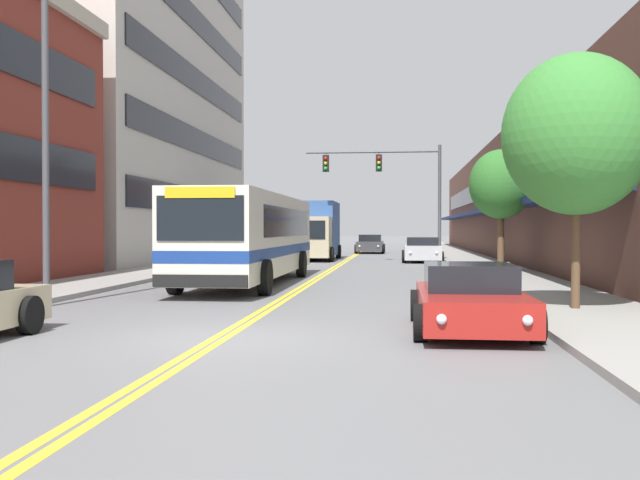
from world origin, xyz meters
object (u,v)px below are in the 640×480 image
(car_dark_grey_moving_lead, at_px, (370,244))
(fire_hydrant, at_px, (507,277))
(street_tree_right_near, at_px, (576,135))
(car_charcoal_parked_left_mid, at_px, (272,250))
(street_lamp_left_near, at_px, (55,83))
(traffic_signal_mast, at_px, (392,178))
(car_red_parked_right_foreground, at_px, (470,300))
(car_white_parked_left_near, at_px, (252,253))
(box_truck, at_px, (314,231))
(car_silver_parked_right_mid, at_px, (422,250))
(car_champagne_parked_right_far, at_px, (421,248))
(street_tree_right_mid, at_px, (501,185))
(city_bus, at_px, (251,234))

(car_dark_grey_moving_lead, xyz_separation_m, fire_hydrant, (5.08, -33.89, -0.12))
(street_tree_right_near, relative_size, fire_hydrant, 6.82)
(car_charcoal_parked_left_mid, distance_m, fire_hydrant, 23.86)
(street_lamp_left_near, relative_size, fire_hydrant, 11.30)
(traffic_signal_mast, bearing_deg, street_tree_right_near, -79.90)
(car_red_parked_right_foreground, relative_size, street_lamp_left_near, 0.49)
(car_white_parked_left_near, distance_m, box_truck, 7.03)
(car_charcoal_parked_left_mid, relative_size, street_lamp_left_near, 0.47)
(car_silver_parked_right_mid, xyz_separation_m, car_champagne_parked_right_far, (0.16, 6.27, -0.03))
(car_white_parked_left_near, height_order, street_tree_right_near, street_tree_right_near)
(traffic_signal_mast, xyz_separation_m, street_tree_right_mid, (4.39, -10.15, -1.01))
(car_silver_parked_right_mid, height_order, fire_hydrant, car_silver_parked_right_mid)
(traffic_signal_mast, bearing_deg, car_charcoal_parked_left_mid, 162.07)
(car_red_parked_right_foreground, distance_m, car_silver_parked_right_mid, 26.62)
(car_champagne_parked_right_far, bearing_deg, car_red_parked_right_foreground, -90.30)
(car_silver_parked_right_mid, height_order, box_truck, box_truck)
(city_bus, xyz_separation_m, car_silver_parked_right_mid, (6.24, 16.12, -1.03))
(street_lamp_left_near, distance_m, street_tree_right_near, 11.93)
(traffic_signal_mast, bearing_deg, fire_hydrant, -80.23)
(street_tree_right_near, height_order, fire_hydrant, street_tree_right_near)
(car_dark_grey_moving_lead, bearing_deg, car_red_parked_right_foreground, -85.22)
(car_silver_parked_right_mid, bearing_deg, car_dark_grey_moving_lead, 103.64)
(car_charcoal_parked_left_mid, bearing_deg, street_lamp_left_near, -91.40)
(car_red_parked_right_foreground, relative_size, traffic_signal_mast, 0.60)
(car_white_parked_left_near, height_order, street_lamp_left_near, street_lamp_left_near)
(car_white_parked_left_near, xyz_separation_m, traffic_signal_mast, (7.02, 3.76, 3.98))
(car_charcoal_parked_left_mid, height_order, car_champagne_parked_right_far, car_champagne_parked_right_far)
(car_champagne_parked_right_far, relative_size, fire_hydrant, 5.51)
(car_silver_parked_right_mid, bearing_deg, city_bus, -111.16)
(car_silver_parked_right_mid, bearing_deg, car_red_parked_right_foreground, -90.02)
(street_tree_right_near, bearing_deg, street_tree_right_mid, 88.91)
(car_white_parked_left_near, distance_m, street_tree_right_near, 22.68)
(car_champagne_parked_right_far, height_order, car_dark_grey_moving_lead, car_dark_grey_moving_lead)
(street_lamp_left_near, bearing_deg, car_white_parked_left_near, 87.95)
(city_bus, height_order, street_tree_right_near, street_tree_right_near)
(box_truck, xyz_separation_m, street_lamp_left_near, (-3.08, -25.82, 3.55))
(car_dark_grey_moving_lead, bearing_deg, box_truck, -103.40)
(car_silver_parked_right_mid, distance_m, car_dark_grey_moving_lead, 14.48)
(box_truck, xyz_separation_m, street_tree_right_near, (8.76, -26.00, 2.14))
(city_bus, height_order, street_lamp_left_near, street_lamp_left_near)
(box_truck, relative_size, street_tree_right_mid, 1.45)
(car_white_parked_left_near, relative_size, car_charcoal_parked_left_mid, 1.11)
(box_truck, distance_m, street_tree_right_near, 27.52)
(box_truck, relative_size, fire_hydrant, 8.77)
(car_charcoal_parked_left_mid, relative_size, box_truck, 0.61)
(box_truck, distance_m, fire_hydrant, 23.36)
(car_silver_parked_right_mid, distance_m, street_tree_right_near, 24.22)
(car_charcoal_parked_left_mid, xyz_separation_m, fire_hydrant, (10.39, -21.48, -0.07))
(car_charcoal_parked_left_mid, height_order, car_silver_parked_right_mid, car_silver_parked_right_mid)
(car_champagne_parked_right_far, relative_size, street_tree_right_mid, 0.91)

